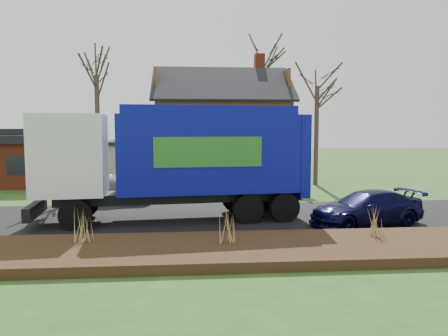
{
  "coord_description": "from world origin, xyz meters",
  "views": [
    {
      "loc": [
        -0.48,
        -17.94,
        3.77
      ],
      "look_at": [
        1.27,
        2.5,
        1.87
      ],
      "focal_mm": 35.0,
      "sensor_mm": 36.0,
      "label": 1
    }
  ],
  "objects": [
    {
      "name": "ground",
      "position": [
        0.0,
        0.0,
        0.0
      ],
      "size": [
        120.0,
        120.0,
        0.0
      ],
      "primitive_type": "plane",
      "color": "#284918",
      "rests_on": "ground"
    },
    {
      "name": "grass_clump_west",
      "position": [
        -3.66,
        -4.55,
        0.81
      ],
      "size": [
        0.39,
        0.32,
        1.02
      ],
      "color": "tan",
      "rests_on": "mulch_verge"
    },
    {
      "name": "silver_sedan",
      "position": [
        -4.32,
        4.09,
        0.69
      ],
      "size": [
        4.22,
        1.57,
        1.38
      ],
      "primitive_type": "imported",
      "rotation": [
        0.0,
        0.0,
        1.54
      ],
      "color": "#95989C",
      "rests_on": "ground"
    },
    {
      "name": "tree_back",
      "position": [
        6.43,
        21.56,
        10.65
      ],
      "size": [
        4.04,
        4.04,
        12.78
      ],
      "color": "#3A2E23",
      "rests_on": "ground"
    },
    {
      "name": "tree_front_east",
      "position": [
        8.02,
        10.17,
        7.53
      ],
      "size": [
        3.33,
        3.33,
        9.26
      ],
      "color": "#433228",
      "rests_on": "ground"
    },
    {
      "name": "road",
      "position": [
        0.0,
        0.0,
        0.01
      ],
      "size": [
        80.0,
        7.0,
        0.02
      ],
      "primitive_type": "cube",
      "color": "black",
      "rests_on": "ground"
    },
    {
      "name": "garbage_truck",
      "position": [
        -0.77,
        -0.18,
        2.67
      ],
      "size": [
        11.04,
        3.92,
        4.63
      ],
      "rotation": [
        0.0,
        0.0,
        0.1
      ],
      "color": "black",
      "rests_on": "ground"
    },
    {
      "name": "mulch_verge",
      "position": [
        0.0,
        -5.3,
        0.15
      ],
      "size": [
        80.0,
        3.5,
        0.3
      ],
      "primitive_type": "cube",
      "color": "black",
      "rests_on": "ground"
    },
    {
      "name": "navy_wagon",
      "position": [
        6.44,
        -1.8,
        0.67
      ],
      "size": [
        4.91,
        3.0,
        1.33
      ],
      "primitive_type": "imported",
      "rotation": [
        0.0,
        0.0,
        -1.31
      ],
      "color": "black",
      "rests_on": "ground"
    },
    {
      "name": "grass_clump_mid",
      "position": [
        0.74,
        -5.07,
        0.82
      ],
      "size": [
        0.38,
        0.31,
        1.05
      ],
      "color": "tan",
      "rests_on": "mulch_verge"
    },
    {
      "name": "main_house",
      "position": [
        1.49,
        13.91,
        4.03
      ],
      "size": [
        12.95,
        8.95,
        9.26
      ],
      "color": "beige",
      "rests_on": "ground"
    },
    {
      "name": "ranch_house",
      "position": [
        -12.0,
        13.0,
        1.81
      ],
      "size": [
        9.8,
        8.2,
        3.7
      ],
      "color": "#993921",
      "rests_on": "ground"
    },
    {
      "name": "tree_front_west",
      "position": [
        -5.89,
        9.36,
        7.96
      ],
      "size": [
        3.25,
        3.25,
        9.66
      ],
      "color": "#403426",
      "rests_on": "ground"
    },
    {
      "name": "grass_clump_east",
      "position": [
        5.51,
        -4.64,
        0.78
      ],
      "size": [
        0.38,
        0.32,
        0.96
      ],
      "color": "#B1814E",
      "rests_on": "mulch_verge"
    }
  ]
}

